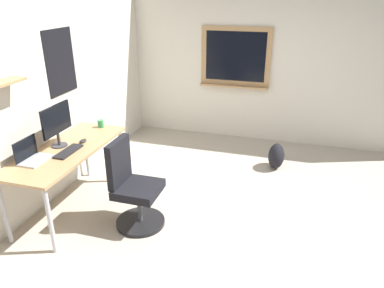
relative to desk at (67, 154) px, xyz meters
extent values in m
plane|color=#ADA393|center=(0.28, -2.05, -0.67)|extent=(5.20, 5.20, 0.00)
cube|color=silver|center=(0.28, 0.40, 0.63)|extent=(5.00, 0.10, 2.60)
cube|color=black|center=(0.57, 0.34, 0.88)|extent=(0.52, 0.01, 0.74)
cube|color=silver|center=(2.73, -2.05, 0.63)|extent=(0.10, 5.00, 2.60)
cube|color=tan|center=(2.67, -1.33, 0.68)|extent=(0.04, 1.10, 0.90)
cube|color=black|center=(2.65, -1.33, 0.68)|extent=(0.01, 0.94, 0.76)
cube|color=tan|center=(2.62, -1.33, 0.21)|extent=(0.12, 1.10, 0.03)
cube|color=tan|center=(0.00, 0.00, 0.05)|extent=(1.57, 0.64, 0.03)
cylinder|color=#B7B7BC|center=(-0.72, -0.26, -0.32)|extent=(0.04, 0.04, 0.71)
cylinder|color=#B7B7BC|center=(0.72, -0.26, -0.32)|extent=(0.04, 0.04, 0.71)
cylinder|color=#B7B7BC|center=(-0.72, 0.26, -0.32)|extent=(0.04, 0.04, 0.71)
cylinder|color=#B7B7BC|center=(0.72, 0.26, -0.32)|extent=(0.04, 0.04, 0.71)
cylinder|color=black|center=(-0.08, -0.86, -0.65)|extent=(0.52, 0.52, 0.04)
cylinder|color=#4C4C51|center=(-0.08, -0.86, -0.46)|extent=(0.05, 0.05, 0.34)
cube|color=black|center=(-0.08, -0.86, -0.25)|extent=(0.44, 0.44, 0.09)
cube|color=black|center=(-0.07, -0.66, 0.04)|extent=(0.40, 0.07, 0.48)
cube|color=#ADAFB5|center=(-0.35, 0.11, 0.08)|extent=(0.31, 0.21, 0.02)
cube|color=black|center=(-0.35, 0.21, 0.19)|extent=(0.31, 0.01, 0.21)
cylinder|color=#38383D|center=(0.04, 0.11, 0.08)|extent=(0.17, 0.17, 0.01)
cylinder|color=#38383D|center=(0.04, 0.11, 0.15)|extent=(0.03, 0.03, 0.14)
cube|color=black|center=(0.04, 0.10, 0.38)|extent=(0.46, 0.02, 0.31)
cube|color=black|center=(-0.08, -0.08, 0.08)|extent=(0.37, 0.13, 0.02)
ellipsoid|color=#262628|center=(0.20, -0.08, 0.09)|extent=(0.10, 0.06, 0.03)
cylinder|color=#338C4C|center=(0.68, -0.03, 0.12)|extent=(0.08, 0.08, 0.09)
ellipsoid|color=black|center=(1.68, -2.14, -0.49)|extent=(0.32, 0.22, 0.36)
camera|label=1|loc=(-3.00, -2.31, 1.66)|focal=33.67mm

